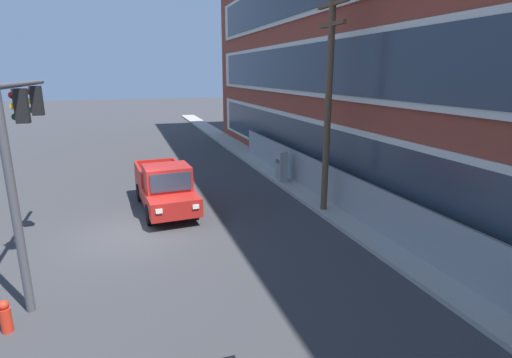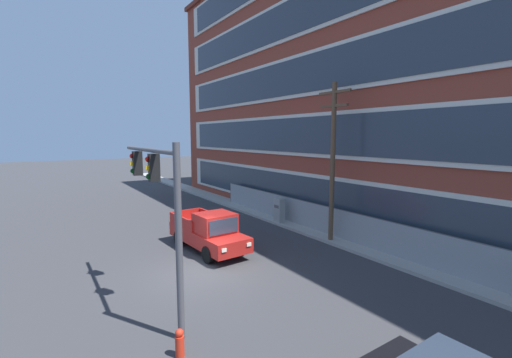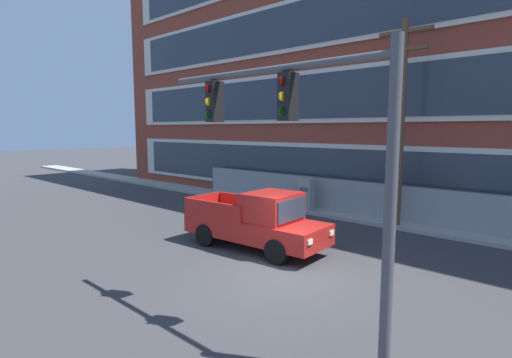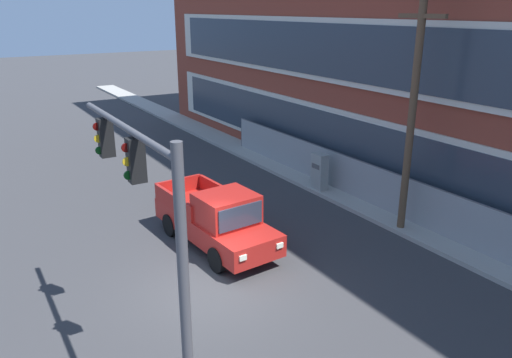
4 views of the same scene
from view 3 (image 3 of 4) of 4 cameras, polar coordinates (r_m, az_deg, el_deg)
name	(u,v)px [view 3 (image 3 of 4)]	position (r m, az deg, el deg)	size (l,w,h in m)	color
ground_plane	(284,278)	(11.66, 4.08, -13.93)	(160.00, 160.00, 0.00)	#38383A
sidewalk_building_side	(403,225)	(18.49, 20.28, -6.13)	(80.00, 1.68, 0.16)	#9E9B93
brick_mill_building	(469,16)	(23.54, 28.11, 19.81)	(47.73, 9.60, 19.32)	brown
chain_link_fence	(433,209)	(18.11, 23.99, -3.92)	(27.68, 0.06, 1.77)	gray
traffic_signal_mast	(307,138)	(7.48, 7.32, 5.84)	(5.57, 0.43, 5.65)	#4C4C51
pickup_truck_red	(258,222)	(13.99, 0.25, -6.18)	(5.41, 2.29, 2.06)	#AD1E19
utility_pole_near_corner	(402,116)	(17.61, 20.09, 8.41)	(2.19, 0.26, 8.58)	brown
electrical_cabinet	(306,196)	(20.17, 7.21, -2.38)	(0.71, 0.45, 1.73)	#939993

